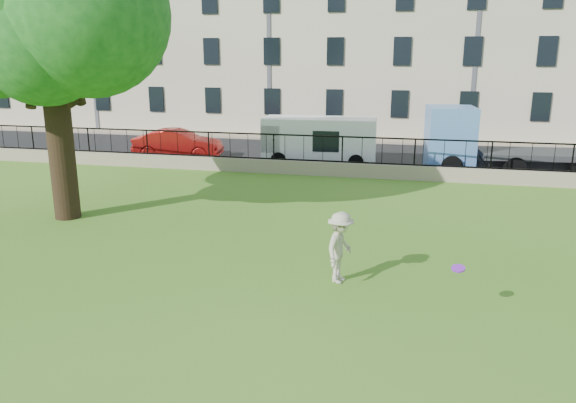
% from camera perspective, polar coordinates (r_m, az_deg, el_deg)
% --- Properties ---
extents(ground, '(120.00, 120.00, 0.00)m').
position_cam_1_polar(ground, '(12.88, -1.83, -8.57)').
color(ground, '#3E701A').
rests_on(ground, ground).
extents(retaining_wall, '(50.00, 0.40, 0.60)m').
position_cam_1_polar(retaining_wall, '(24.10, 5.49, 3.27)').
color(retaining_wall, gray).
rests_on(retaining_wall, ground).
extents(iron_railing, '(50.00, 0.05, 1.13)m').
position_cam_1_polar(iron_railing, '(23.95, 5.54, 5.27)').
color(iron_railing, black).
rests_on(iron_railing, retaining_wall).
extents(street, '(60.00, 9.00, 0.01)m').
position_cam_1_polar(street, '(28.74, 6.74, 4.53)').
color(street, black).
rests_on(street, ground).
extents(sidewalk, '(60.00, 1.40, 0.12)m').
position_cam_1_polar(sidewalk, '(33.84, 7.75, 6.15)').
color(sidewalk, gray).
rests_on(sidewalk, ground).
extents(building_row, '(56.40, 10.40, 13.80)m').
position_cam_1_polar(building_row, '(39.14, 8.95, 17.35)').
color(building_row, beige).
rests_on(building_row, ground).
extents(man, '(0.85, 1.19, 1.67)m').
position_cam_1_polar(man, '(12.87, 5.33, -4.67)').
color(man, '#BBB298').
rests_on(man, ground).
extents(frisbee, '(0.34, 0.33, 0.12)m').
position_cam_1_polar(frisbee, '(11.63, 16.91, -6.52)').
color(frisbee, purple).
extents(red_sedan, '(4.51, 2.06, 1.43)m').
position_cam_1_polar(red_sedan, '(28.65, -11.11, 5.76)').
color(red_sedan, '#AA1714').
rests_on(red_sedan, street).
extents(white_van, '(5.33, 2.33, 2.19)m').
position_cam_1_polar(white_van, '(26.50, 3.23, 6.13)').
color(white_van, white).
rests_on(white_van, street).
extents(blue_truck, '(6.99, 3.06, 2.85)m').
position_cam_1_polar(blue_truck, '(26.35, 21.26, 5.81)').
color(blue_truck, '#5B89D5').
rests_on(blue_truck, street).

